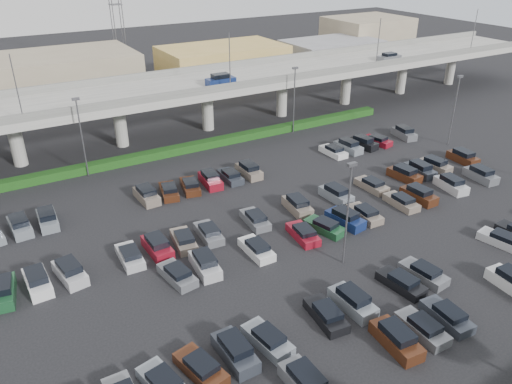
% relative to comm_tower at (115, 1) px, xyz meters
% --- Properties ---
extents(ground, '(280.00, 280.00, 0.00)m').
position_rel_comm_tower_xyz_m(ground, '(-4.00, -74.00, -15.61)').
color(ground, black).
extents(overpass, '(150.00, 13.00, 15.80)m').
position_rel_comm_tower_xyz_m(overpass, '(-4.21, -42.03, -8.64)').
color(overpass, gray).
rests_on(overpass, ground).
extents(hedge, '(66.00, 1.60, 1.10)m').
position_rel_comm_tower_xyz_m(hedge, '(-4.00, -49.00, -15.06)').
color(hedge, '#153810').
rests_on(hedge, ground).
extents(parked_cars, '(62.99, 41.63, 1.67)m').
position_rel_comm_tower_xyz_m(parked_cars, '(-3.75, -76.91, -14.97)').
color(parked_cars, maroon).
rests_on(parked_cars, ground).
extents(light_poles, '(66.90, 48.38, 10.30)m').
position_rel_comm_tower_xyz_m(light_poles, '(-8.12, -72.00, -9.37)').
color(light_poles, '#4E4E53').
rests_on(light_poles, ground).
extents(distant_buildings, '(138.00, 24.00, 9.00)m').
position_rel_comm_tower_xyz_m(distant_buildings, '(8.38, -12.19, -11.87)').
color(distant_buildings, gray).
rests_on(distant_buildings, ground).
extents(comm_tower, '(2.40, 2.40, 30.00)m').
position_rel_comm_tower_xyz_m(comm_tower, '(0.00, 0.00, 0.00)').
color(comm_tower, '#4E4E53').
rests_on(comm_tower, ground).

